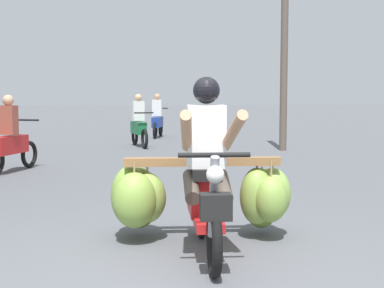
{
  "coord_description": "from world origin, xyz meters",
  "views": [
    {
      "loc": [
        -0.48,
        -4.18,
        1.44
      ],
      "look_at": [
        0.3,
        1.62,
        0.9
      ],
      "focal_mm": 52.31,
      "sensor_mm": 36.0,
      "label": 1
    }
  ],
  "objects_px": {
    "motorbike_distant_ahead_right": "(10,141)",
    "utility_pole": "(284,46)",
    "motorbike_distant_ahead_left": "(139,125)",
    "motorbike_main_loaded": "(197,192)",
    "motorbike_distant_far_ahead": "(158,120)"
  },
  "relations": [
    {
      "from": "motorbike_distant_ahead_left",
      "to": "utility_pole",
      "type": "relative_size",
      "value": 0.31
    },
    {
      "from": "motorbike_distant_ahead_right",
      "to": "utility_pole",
      "type": "relative_size",
      "value": 0.3
    },
    {
      "from": "motorbike_main_loaded",
      "to": "utility_pole",
      "type": "relative_size",
      "value": 0.37
    },
    {
      "from": "motorbike_distant_ahead_right",
      "to": "utility_pole",
      "type": "height_order",
      "value": "utility_pole"
    },
    {
      "from": "motorbike_distant_ahead_left",
      "to": "motorbike_distant_ahead_right",
      "type": "distance_m",
      "value": 5.15
    },
    {
      "from": "motorbike_distant_ahead_right",
      "to": "motorbike_distant_far_ahead",
      "type": "xyz_separation_m",
      "value": [
        3.19,
        7.44,
        0.0
      ]
    },
    {
      "from": "motorbike_distant_ahead_left",
      "to": "motorbike_distant_ahead_right",
      "type": "height_order",
      "value": "same"
    },
    {
      "from": "motorbike_distant_ahead_right",
      "to": "utility_pole",
      "type": "xyz_separation_m",
      "value": [
        6.0,
        3.06,
        2.0
      ]
    },
    {
      "from": "motorbike_distant_ahead_right",
      "to": "motorbike_main_loaded",
      "type": "bearing_deg",
      "value": -62.62
    },
    {
      "from": "motorbike_main_loaded",
      "to": "motorbike_distant_far_ahead",
      "type": "relative_size",
      "value": 1.19
    },
    {
      "from": "motorbike_distant_ahead_left",
      "to": "utility_pole",
      "type": "height_order",
      "value": "utility_pole"
    },
    {
      "from": "motorbike_main_loaded",
      "to": "motorbike_distant_ahead_left",
      "type": "distance_m",
      "value": 9.66
    },
    {
      "from": "motorbike_main_loaded",
      "to": "utility_pole",
      "type": "xyz_separation_m",
      "value": [
        3.33,
        8.2,
        2.08
      ]
    },
    {
      "from": "motorbike_distant_far_ahead",
      "to": "motorbike_main_loaded",
      "type": "bearing_deg",
      "value": -92.38
    },
    {
      "from": "motorbike_distant_far_ahead",
      "to": "utility_pole",
      "type": "bearing_deg",
      "value": -57.31
    }
  ]
}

